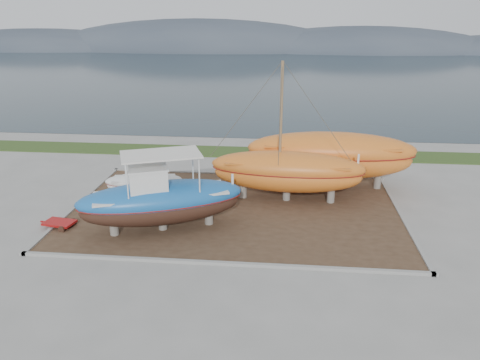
# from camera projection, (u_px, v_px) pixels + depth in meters

# --- Properties ---
(ground) EXTENTS (140.00, 140.00, 0.00)m
(ground) POSITION_uv_depth(u_px,v_px,m) (226.00, 243.00, 22.61)
(ground) COLOR gray
(ground) RESTS_ON ground
(dirt_patch) EXTENTS (18.00, 12.00, 0.06)m
(dirt_patch) POSITION_uv_depth(u_px,v_px,m) (235.00, 210.00, 26.35)
(dirt_patch) COLOR #422D1E
(dirt_patch) RESTS_ON ground
(curb_frame) EXTENTS (18.60, 12.60, 0.15)m
(curb_frame) POSITION_uv_depth(u_px,v_px,m) (235.00, 209.00, 26.33)
(curb_frame) COLOR gray
(curb_frame) RESTS_ON ground
(grass_strip) EXTENTS (44.00, 3.00, 0.08)m
(grass_strip) POSITION_uv_depth(u_px,v_px,m) (251.00, 152.00, 37.12)
(grass_strip) COLOR #284219
(grass_strip) RESTS_ON ground
(sea) EXTENTS (260.00, 100.00, 0.04)m
(sea) POSITION_uv_depth(u_px,v_px,m) (273.00, 72.00, 88.19)
(sea) COLOR #182830
(sea) RESTS_ON ground
(mountain_ridge) EXTENTS (200.00, 36.00, 20.00)m
(mountain_ridge) POSITION_uv_depth(u_px,v_px,m) (279.00, 50.00, 139.72)
(mountain_ridge) COLOR #333D49
(mountain_ridge) RESTS_ON ground
(blue_caique) EXTENTS (8.70, 5.43, 4.01)m
(blue_caique) POSITION_uv_depth(u_px,v_px,m) (161.00, 192.00, 23.27)
(blue_caique) COLOR #1B61AD
(blue_caique) RESTS_ON dirt_patch
(white_dinghy) EXTENTS (4.81, 2.44, 1.38)m
(white_dinghy) POSITION_uv_depth(u_px,v_px,m) (144.00, 186.00, 27.97)
(white_dinghy) COLOR silver
(white_dinghy) RESTS_ON dirt_patch
(orange_sailboat) EXTENTS (9.07, 3.13, 8.01)m
(orange_sailboat) POSITION_uv_depth(u_px,v_px,m) (289.00, 134.00, 26.35)
(orange_sailboat) COLOR orange
(orange_sailboat) RESTS_ON dirt_patch
(orange_bare_hull) EXTENTS (10.42, 3.15, 3.41)m
(orange_bare_hull) POSITION_uv_depth(u_px,v_px,m) (330.00, 161.00, 29.25)
(orange_bare_hull) COLOR orange
(orange_bare_hull) RESTS_ON dirt_patch
(red_trailer) EXTENTS (2.46, 1.53, 0.32)m
(red_trailer) POSITION_uv_depth(u_px,v_px,m) (60.00, 224.00, 24.20)
(red_trailer) COLOR #AE1413
(red_trailer) RESTS_ON ground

